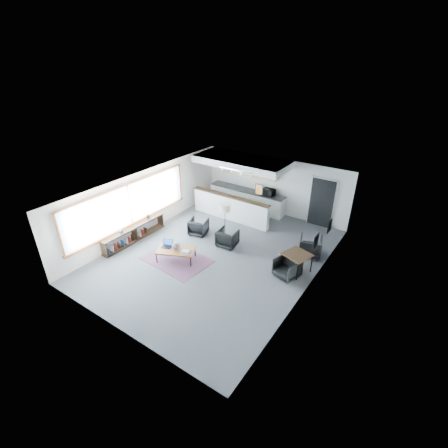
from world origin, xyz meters
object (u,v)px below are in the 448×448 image
Objects in this scene: floor_lamp at (225,209)px; microwave at (268,191)px; ceramic_pot at (176,246)px; dining_chair_near at (287,268)px; dining_table at (297,256)px; coffee_table at (176,250)px; dining_chair_far at (310,247)px; armchair_left at (198,226)px; laptop at (167,244)px; book_stack at (186,252)px; armchair_right at (227,237)px.

microwave is at bearing 82.99° from floor_lamp.
dining_chair_near is (3.70, 1.35, -0.26)m from ceramic_pot.
ceramic_pot is at bearing -103.78° from floor_lamp.
microwave is at bearing 130.05° from dining_table.
coffee_table is 5.38m from microwave.
dining_chair_far is (3.86, 3.06, -0.07)m from coffee_table.
ceramic_pot is 2.46m from floor_lamp.
coffee_table is 3.95m from dining_chair_near.
dining_chair_far is (3.29, 0.76, -0.96)m from floor_lamp.
dining_chair_far is 1.23× the size of microwave.
floor_lamp is (0.56, 2.29, 0.72)m from ceramic_pot.
dining_table is (3.27, -0.50, -0.67)m from floor_lamp.
microwave is at bearing -131.04° from armchair_left.
dining_chair_far is at bearing 101.49° from dining_chair_near.
coffee_table is 3.61× the size of laptop.
microwave reaches higher than ceramic_pot.
book_stack is at bearing -152.68° from dining_table.
armchair_right is 1.10m from floor_lamp.
dining_chair_near is 1.15× the size of microwave.
floor_lamp is at bearing -53.33° from armchair_right.
floor_lamp reaches higher than laptop.
armchair_right is 2.78m from dining_chair_near.
armchair_left reaches higher than dining_chair_near.
floor_lamp is at bearing -92.73° from microwave.
armchair_left is 0.98× the size of armchair_right.
ceramic_pot is 0.39× the size of armchair_left.
microwave is at bearing 142.04° from dining_chair_near.
armchair_right is (0.53, 1.82, -0.12)m from book_stack.
dining_table is 1.30m from dining_chair_far.
dining_chair_near is at bearing -2.45° from laptop.
microwave reaches higher than armchair_right.
laptop is 4.61m from dining_table.
laptop is at bearing -157.15° from dining_table.
dining_chair_far is 3.74m from microwave.
armchair_right is at bearing 4.32° from dining_chair_far.
coffee_table is at bearing -95.74° from microwave.
dining_chair_near is at bearing -50.23° from microwave.
laptop is 0.28× the size of floor_lamp.
laptop reaches higher than coffee_table.
floor_lamp is at bearing 87.02° from book_stack.
laptop is at bearing 17.41° from dining_chair_far.
laptop is 1.96m from armchair_left.
book_stack is 2.15m from armchair_left.
dining_chair_near is (4.12, 1.35, -0.20)m from laptop.
book_stack is at bearing 3.96° from ceramic_pot.
armchair_right is (1.50, -0.10, 0.01)m from armchair_left.
armchair_right reaches higher than book_stack.
armchair_left is (-0.53, 1.95, -0.22)m from ceramic_pot.
armchair_right is at bearing 178.60° from dining_table.
armchair_left is at bearing 116.87° from book_stack.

